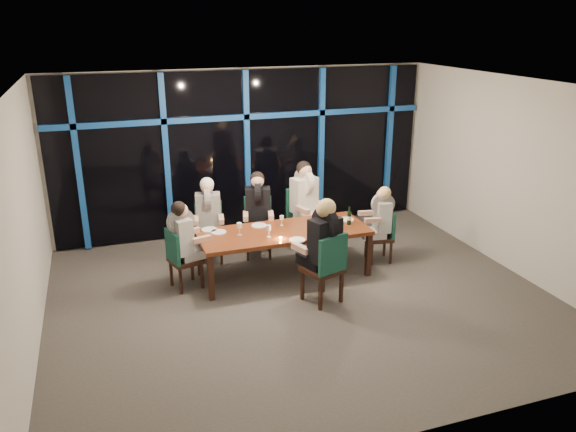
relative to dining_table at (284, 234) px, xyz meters
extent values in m
plane|color=#504B46|center=(0.00, -0.80, -0.68)|extent=(7.00, 7.00, 0.00)
cube|color=silver|center=(0.00, 2.20, 0.82)|extent=(7.00, 0.04, 3.00)
cube|color=silver|center=(0.00, -3.80, 0.82)|extent=(7.00, 0.04, 3.00)
cube|color=silver|center=(-3.50, -0.80, 0.82)|extent=(0.04, 6.00, 3.00)
cube|color=silver|center=(3.50, -0.80, 0.82)|extent=(0.04, 6.00, 3.00)
cube|color=white|center=(0.00, -0.80, 2.32)|extent=(7.00, 6.00, 0.04)
cube|color=black|center=(0.00, 2.14, 0.82)|extent=(6.86, 0.04, 2.94)
cube|color=#134898|center=(-2.90, 2.09, 0.82)|extent=(0.10, 0.10, 2.94)
cube|color=#134898|center=(-1.45, 2.09, 0.82)|extent=(0.10, 0.10, 2.94)
cube|color=#134898|center=(0.00, 2.09, 0.82)|extent=(0.10, 0.10, 2.94)
cube|color=#134898|center=(1.45, 2.09, 0.82)|extent=(0.10, 0.10, 2.94)
cube|color=#134898|center=(2.90, 2.09, 0.82)|extent=(0.10, 0.10, 2.94)
cube|color=#134898|center=(0.00, 2.09, 1.48)|extent=(6.86, 0.10, 0.10)
cube|color=#FF2D14|center=(1.10, 2.45, 1.47)|extent=(0.60, 0.05, 0.35)
cube|color=brown|center=(0.00, 0.00, 0.04)|extent=(2.60, 1.00, 0.06)
cube|color=black|center=(-1.24, -0.44, -0.34)|extent=(0.08, 0.08, 0.69)
cube|color=black|center=(1.24, -0.44, -0.34)|extent=(0.08, 0.08, 0.69)
cube|color=black|center=(-1.24, 0.44, -0.34)|extent=(0.08, 0.08, 0.69)
cube|color=black|center=(1.24, 0.44, -0.34)|extent=(0.08, 0.08, 0.69)
cube|color=black|center=(-0.98, 0.93, -0.23)|extent=(0.52, 0.52, 0.06)
cube|color=#1A5342|center=(-0.94, 1.13, 0.03)|extent=(0.45, 0.13, 0.50)
cube|color=black|center=(-1.19, 0.79, -0.47)|extent=(0.05, 0.05, 0.42)
cube|color=black|center=(-0.83, 0.72, -0.47)|extent=(0.05, 0.05, 0.42)
cube|color=black|center=(-1.12, 1.14, -0.47)|extent=(0.05, 0.05, 0.42)
cube|color=black|center=(-0.77, 1.07, -0.47)|extent=(0.05, 0.05, 0.42)
cube|color=black|center=(-0.16, 0.85, -0.22)|extent=(0.56, 0.56, 0.06)
cube|color=#1A5342|center=(-0.11, 1.05, 0.06)|extent=(0.46, 0.17, 0.51)
cube|color=black|center=(-0.39, 0.72, -0.47)|extent=(0.05, 0.05, 0.43)
cube|color=black|center=(-0.03, 0.63, -0.47)|extent=(0.05, 0.05, 0.43)
cube|color=black|center=(-0.30, 1.08, -0.47)|extent=(0.05, 0.05, 0.43)
cube|color=black|center=(0.06, 0.98, -0.47)|extent=(0.05, 0.05, 0.43)
cube|color=black|center=(0.72, 0.96, -0.19)|extent=(0.60, 0.60, 0.07)
cube|color=#1A5342|center=(0.66, 1.17, 0.10)|extent=(0.48, 0.18, 0.54)
cube|color=black|center=(0.58, 0.72, -0.45)|extent=(0.05, 0.05, 0.46)
cube|color=black|center=(0.96, 0.82, -0.45)|extent=(0.05, 0.05, 0.46)
cube|color=black|center=(0.48, 1.09, -0.45)|extent=(0.05, 0.05, 0.46)
cube|color=black|center=(0.85, 1.20, -0.45)|extent=(0.05, 0.05, 0.46)
cube|color=black|center=(-1.51, 0.08, -0.25)|extent=(0.53, 0.53, 0.06)
cube|color=#1A5342|center=(-1.69, 0.03, 0.01)|extent=(0.16, 0.43, 0.48)
cube|color=black|center=(-1.30, -0.04, -0.48)|extent=(0.05, 0.05, 0.40)
cube|color=black|center=(-1.39, 0.29, -0.48)|extent=(0.05, 0.05, 0.40)
cube|color=black|center=(-1.63, -0.13, -0.48)|extent=(0.05, 0.05, 0.40)
cube|color=black|center=(-1.72, 0.20, -0.48)|extent=(0.05, 0.05, 0.40)
cube|color=black|center=(1.66, 0.02, -0.28)|extent=(0.47, 0.47, 0.05)
cube|color=#1A5342|center=(1.84, -0.01, -0.04)|extent=(0.11, 0.41, 0.45)
cube|color=black|center=(1.53, 0.21, -0.49)|extent=(0.04, 0.04, 0.38)
cube|color=black|center=(1.47, -0.11, -0.49)|extent=(0.04, 0.04, 0.38)
cube|color=black|center=(1.85, 0.15, -0.49)|extent=(0.04, 0.04, 0.38)
cube|color=black|center=(1.79, -0.17, -0.49)|extent=(0.04, 0.04, 0.38)
cube|color=black|center=(0.24, -0.98, -0.19)|extent=(0.62, 0.62, 0.07)
cube|color=#1A5342|center=(0.31, -1.19, 0.10)|extent=(0.48, 0.21, 0.54)
cube|color=black|center=(0.36, -0.73, -0.45)|extent=(0.06, 0.06, 0.46)
cube|color=black|center=(-0.01, -0.86, -0.45)|extent=(0.06, 0.06, 0.46)
cube|color=black|center=(0.49, -1.10, -0.45)|extent=(0.06, 0.06, 0.46)
cube|color=black|center=(0.12, -1.23, -0.45)|extent=(0.06, 0.06, 0.46)
cube|color=black|center=(-1.00, 0.81, -0.14)|extent=(0.43, 0.47, 0.14)
cube|color=black|center=(-0.97, 0.97, 0.19)|extent=(0.43, 0.31, 0.56)
cylinder|color=black|center=(-0.97, 0.97, 0.41)|extent=(0.17, 0.43, 0.42)
sphere|color=tan|center=(-0.97, 0.95, 0.59)|extent=(0.21, 0.21, 0.21)
sphere|color=silver|center=(-0.97, 0.99, 0.62)|extent=(0.23, 0.23, 0.23)
cube|color=tan|center=(-1.21, 0.77, 0.11)|extent=(0.13, 0.31, 0.08)
cube|color=tan|center=(-0.82, 0.70, 0.11)|extent=(0.13, 0.31, 0.08)
cube|color=black|center=(-0.19, 0.73, -0.12)|extent=(0.47, 0.51, 0.14)
cube|color=black|center=(-0.15, 0.89, 0.22)|extent=(0.46, 0.34, 0.57)
cylinder|color=black|center=(-0.15, 0.89, 0.45)|extent=(0.21, 0.44, 0.43)
sphere|color=tan|center=(-0.16, 0.87, 0.63)|extent=(0.22, 0.22, 0.22)
sphere|color=black|center=(-0.15, 0.91, 0.66)|extent=(0.24, 0.24, 0.24)
cube|color=tan|center=(-0.41, 0.71, 0.11)|extent=(0.16, 0.32, 0.08)
cube|color=tan|center=(-0.02, 0.60, 0.11)|extent=(0.16, 0.32, 0.08)
cube|color=silver|center=(0.75, 0.83, -0.09)|extent=(0.50, 0.54, 0.15)
cube|color=silver|center=(0.71, 1.00, 0.27)|extent=(0.49, 0.37, 0.61)
cylinder|color=silver|center=(0.71, 1.00, 0.51)|extent=(0.23, 0.47, 0.46)
sphere|color=tan|center=(0.71, 0.98, 0.71)|extent=(0.23, 0.23, 0.23)
sphere|color=black|center=(0.70, 1.02, 0.74)|extent=(0.25, 0.25, 0.25)
cube|color=tan|center=(0.57, 0.69, 0.11)|extent=(0.17, 0.34, 0.09)
cube|color=tan|center=(0.98, 0.81, 0.11)|extent=(0.17, 0.34, 0.09)
cube|color=black|center=(-1.40, 0.11, -0.16)|extent=(0.48, 0.44, 0.13)
cube|color=black|center=(-1.54, 0.07, 0.16)|extent=(0.32, 0.43, 0.53)
cylinder|color=black|center=(-1.54, 0.07, 0.37)|extent=(0.41, 0.20, 0.40)
sphere|color=tan|center=(-1.53, 0.08, 0.54)|extent=(0.20, 0.20, 0.20)
sphere|color=black|center=(-1.56, 0.07, 0.57)|extent=(0.22, 0.22, 0.22)
cube|color=tan|center=(-1.27, -0.05, 0.11)|extent=(0.30, 0.15, 0.08)
cube|color=tan|center=(-1.37, 0.32, 0.11)|extent=(0.30, 0.15, 0.08)
cube|color=black|center=(1.55, 0.04, -0.19)|extent=(0.43, 0.38, 0.13)
cube|color=black|center=(1.69, 0.01, 0.11)|extent=(0.27, 0.39, 0.50)
cylinder|color=black|center=(1.69, 0.01, 0.31)|extent=(0.39, 0.15, 0.38)
sphere|color=tan|center=(1.68, 0.02, 0.47)|extent=(0.19, 0.19, 0.19)
sphere|color=tan|center=(1.71, 0.01, 0.49)|extent=(0.21, 0.21, 0.21)
cube|color=tan|center=(1.51, 0.23, 0.10)|extent=(0.28, 0.12, 0.07)
cube|color=tan|center=(1.45, -0.13, 0.10)|extent=(0.28, 0.12, 0.07)
cube|color=black|center=(0.20, -0.86, -0.09)|extent=(0.52, 0.56, 0.15)
cube|color=black|center=(0.25, -1.02, 0.27)|extent=(0.50, 0.39, 0.61)
cylinder|color=black|center=(0.25, -1.02, 0.51)|extent=(0.25, 0.47, 0.46)
sphere|color=tan|center=(0.24, -1.00, 0.71)|extent=(0.23, 0.23, 0.23)
sphere|color=tan|center=(0.26, -1.04, 0.74)|extent=(0.25, 0.25, 0.25)
cube|color=tan|center=(0.37, -0.71, 0.11)|extent=(0.19, 0.34, 0.09)
cube|color=tan|center=(-0.04, -0.85, 0.11)|extent=(0.19, 0.34, 0.09)
cylinder|color=white|center=(-1.08, 0.38, 0.08)|extent=(0.24, 0.24, 0.01)
cylinder|color=white|center=(-0.31, 0.31, 0.08)|extent=(0.24, 0.24, 0.01)
cylinder|color=white|center=(0.87, 0.42, 0.08)|extent=(0.24, 0.24, 0.01)
cylinder|color=white|center=(-0.97, 0.23, 0.08)|extent=(0.24, 0.24, 0.01)
cylinder|color=white|center=(1.11, 0.11, 0.08)|extent=(0.24, 0.24, 0.01)
cylinder|color=white|center=(0.06, -0.45, 0.08)|extent=(0.24, 0.24, 0.01)
cylinder|color=black|center=(1.05, -0.09, 0.18)|extent=(0.06, 0.06, 0.22)
cylinder|color=black|center=(1.05, -0.09, 0.32)|extent=(0.03, 0.03, 0.08)
cylinder|color=silver|center=(1.05, -0.09, 0.18)|extent=(0.07, 0.07, 0.06)
cylinder|color=silver|center=(0.84, -0.21, 0.16)|extent=(0.10, 0.10, 0.18)
cylinder|color=silver|center=(0.89, -0.21, 0.17)|extent=(0.01, 0.01, 0.12)
cylinder|color=#FFA24C|center=(-0.16, -0.32, 0.08)|extent=(0.05, 0.05, 0.03)
cylinder|color=silver|center=(-0.30, -0.19, 0.07)|extent=(0.07, 0.07, 0.01)
cylinder|color=silver|center=(-0.30, -0.19, 0.13)|extent=(0.01, 0.01, 0.11)
cylinder|color=silver|center=(-0.30, -0.19, 0.22)|extent=(0.07, 0.07, 0.07)
cylinder|color=silver|center=(0.04, 0.22, 0.07)|extent=(0.06, 0.06, 0.01)
cylinder|color=silver|center=(0.04, 0.22, 0.12)|extent=(0.01, 0.01, 0.09)
cylinder|color=silver|center=(0.04, 0.22, 0.20)|extent=(0.06, 0.06, 0.06)
cylinder|color=silver|center=(0.55, 0.03, 0.07)|extent=(0.06, 0.06, 0.01)
cylinder|color=silver|center=(0.55, 0.03, 0.12)|extent=(0.01, 0.01, 0.09)
cylinder|color=silver|center=(0.55, 0.03, 0.20)|extent=(0.06, 0.06, 0.06)
cylinder|color=silver|center=(-0.69, 0.03, 0.07)|extent=(0.07, 0.07, 0.01)
cylinder|color=silver|center=(-0.69, 0.03, 0.13)|extent=(0.01, 0.01, 0.11)
cylinder|color=silver|center=(-0.69, 0.03, 0.22)|extent=(0.08, 0.08, 0.08)
cylinder|color=white|center=(0.87, 0.21, 0.07)|extent=(0.06, 0.06, 0.01)
cylinder|color=white|center=(0.87, 0.21, 0.12)|extent=(0.01, 0.01, 0.09)
cylinder|color=white|center=(0.87, 0.21, 0.19)|extent=(0.06, 0.06, 0.06)
camera|label=1|loc=(-2.55, -7.60, 3.15)|focal=35.00mm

